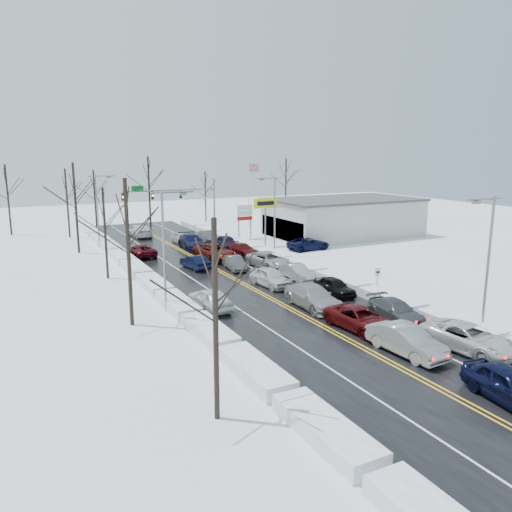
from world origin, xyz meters
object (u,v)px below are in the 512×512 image
queued_car_0 (509,402)px  tires_plus_sign (265,207)px  flagpole (250,190)px  traffic_signal_mast (180,197)px  oncoming_car_0 (195,269)px  dealership_building (343,217)px

queued_car_0 → tires_plus_sign: bearing=85.2°
flagpole → tires_plus_sign: bearing=-108.4°
traffic_signal_mast → oncoming_car_0: (-5.27, -20.02, -5.48)m
dealership_building → flagpole: bearing=126.3°
flagpole → dealership_building: size_ratio=0.49×
flagpole → queued_car_0: bearing=-103.6°
flagpole → dealership_building: bearing=-53.7°
dealership_building → queued_car_0: 48.33m
traffic_signal_mast → flagpole: 11.90m
flagpole → oncoming_car_0: size_ratio=2.34×
traffic_signal_mast → oncoming_car_0: 21.42m
tires_plus_sign → queued_car_0: size_ratio=1.21×
tires_plus_sign → flagpole: size_ratio=0.60×
traffic_signal_mast → flagpole: flagpole is taller
dealership_building → tires_plus_sign: bearing=-171.5°
tires_plus_sign → oncoming_car_0: size_ratio=1.40×
traffic_signal_mast → queued_car_0: bearing=-91.7°
queued_car_0 → oncoming_car_0: bearing=103.5°
queued_car_0 → flagpole: bearing=83.5°
traffic_signal_mast → oncoming_car_0: traffic_signal_mast is taller
queued_car_0 → oncoming_car_0: size_ratio=1.16×
traffic_signal_mast → queued_car_0: traffic_signal_mast is taller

